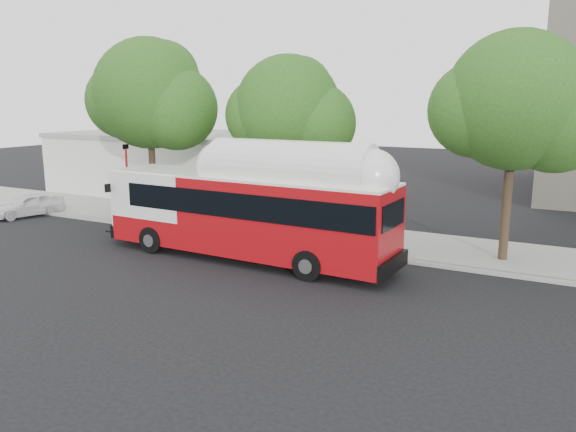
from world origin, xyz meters
The scene contains 11 objects.
ground centered at (0.00, 0.00, 0.00)m, with size 120.00×120.00×0.00m, color black.
sidewalk centered at (0.00, 6.50, 0.07)m, with size 60.00×5.00×0.15m, color gray.
curb_strip centered at (0.00, 3.90, 0.07)m, with size 60.00×0.30×0.15m, color gray.
red_curb_segment centered at (-3.00, 3.90, 0.08)m, with size 10.00×0.32×0.16m, color maroon.
street_tree_left centered at (-8.53, 5.56, 6.60)m, with size 6.67×5.80×9.74m.
street_tree_mid centered at (-0.59, 6.06, 5.91)m, with size 5.75×5.00×8.62m.
street_tree_right centered at (9.44, 5.86, 6.26)m, with size 6.21×5.40×9.18m.
low_commercial_bldg centered at (-14.00, 14.00, 2.15)m, with size 16.20×10.20×4.25m.
transit_bus centered at (-0.42, 1.38, 1.87)m, with size 13.65×3.30×4.01m.
parked_car centered at (-16.16, 3.07, 0.65)m, with size 3.84×1.55×1.31m, color silver.
signal_pole centered at (-9.64, 4.24, 2.18)m, with size 0.12×0.40×4.24m.
Camera 1 is at (11.53, -17.78, 6.50)m, focal length 35.00 mm.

